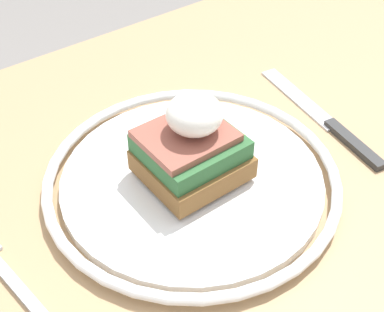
{
  "coord_description": "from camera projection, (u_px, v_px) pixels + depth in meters",
  "views": [
    {
      "loc": [
        -0.23,
        -0.25,
        1.09
      ],
      "look_at": [
        -0.02,
        0.03,
        0.78
      ],
      "focal_mm": 50.0,
      "sensor_mm": 36.0,
      "label": 1
    }
  ],
  "objects": [
    {
      "name": "dining_table",
      "position": [
        224.0,
        283.0,
        0.57
      ],
      "size": [
        1.0,
        0.66,
        0.74
      ],
      "color": "tan",
      "rests_on": "ground_plane"
    },
    {
      "name": "plate",
      "position": [
        192.0,
        178.0,
        0.49
      ],
      "size": [
        0.27,
        0.27,
        0.02
      ],
      "color": "white",
      "rests_on": "dining_table"
    },
    {
      "name": "sandwich",
      "position": [
        192.0,
        146.0,
        0.47
      ],
      "size": [
        0.12,
        0.08,
        0.08
      ],
      "color": "brown",
      "rests_on": "plate"
    },
    {
      "name": "fork",
      "position": [
        5.0,
        273.0,
        0.42
      ],
      "size": [
        0.03,
        0.14,
        0.0
      ],
      "color": "silver",
      "rests_on": "dining_table"
    },
    {
      "name": "knife",
      "position": [
        328.0,
        122.0,
        0.56
      ],
      "size": [
        0.05,
        0.19,
        0.01
      ],
      "color": "#2D2D2D",
      "rests_on": "dining_table"
    }
  ]
}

